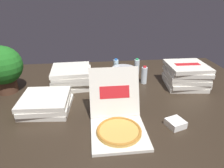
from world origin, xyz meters
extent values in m
cube|color=#2D2319|center=(0.00, 0.00, -0.01)|extent=(3.20, 2.40, 0.02)
cube|color=silver|center=(-0.02, -0.49, 0.01)|extent=(0.41, 0.41, 0.02)
cylinder|color=gold|center=(-0.02, -0.49, 0.03)|extent=(0.33, 0.33, 0.02)
torus|color=#B1712A|center=(-0.02, -0.49, 0.04)|extent=(0.33, 0.33, 0.02)
cube|color=silver|center=(-0.02, -0.21, 0.21)|extent=(0.41, 0.17, 0.39)
cube|color=red|center=(-0.02, -0.22, 0.22)|extent=(0.24, 0.04, 0.10)
cube|color=silver|center=(-0.41, 0.42, 0.02)|extent=(0.44, 0.44, 0.04)
cube|color=red|center=(-0.41, 0.42, 0.04)|extent=(0.27, 0.10, 0.00)
cube|color=silver|center=(-0.41, 0.42, 0.06)|extent=(0.43, 0.43, 0.04)
cube|color=red|center=(-0.41, 0.42, 0.08)|extent=(0.27, 0.09, 0.00)
cube|color=silver|center=(-0.42, 0.41, 0.10)|extent=(0.41, 0.41, 0.04)
cube|color=silver|center=(-0.41, 0.41, 0.15)|extent=(0.41, 0.41, 0.04)
cube|color=red|center=(-0.41, 0.41, 0.17)|extent=(0.27, 0.08, 0.00)
cube|color=silver|center=(-0.42, 0.41, 0.19)|extent=(0.42, 0.42, 0.04)
cube|color=silver|center=(-0.61, -0.06, 0.02)|extent=(0.44, 0.44, 0.04)
cube|color=silver|center=(-0.61, -0.06, 0.06)|extent=(0.42, 0.42, 0.04)
cube|color=red|center=(-0.61, -0.06, 0.08)|extent=(0.27, 0.08, 0.00)
cube|color=silver|center=(-0.62, -0.06, 0.10)|extent=(0.43, 0.43, 0.04)
cube|color=silver|center=(0.83, 0.28, 0.02)|extent=(0.45, 0.45, 0.04)
cube|color=silver|center=(0.83, 0.27, 0.06)|extent=(0.43, 0.43, 0.04)
cube|color=red|center=(0.83, 0.27, 0.08)|extent=(0.27, 0.09, 0.00)
cube|color=silver|center=(0.83, 0.27, 0.10)|extent=(0.45, 0.45, 0.04)
cube|color=red|center=(0.83, 0.27, 0.13)|extent=(0.27, 0.11, 0.00)
cube|color=silver|center=(0.82, 0.27, 0.15)|extent=(0.45, 0.45, 0.04)
cube|color=silver|center=(0.84, 0.27, 0.19)|extent=(0.45, 0.45, 0.04)
cube|color=silver|center=(0.83, 0.27, 0.23)|extent=(0.41, 0.41, 0.04)
cube|color=red|center=(0.83, 0.27, 0.25)|extent=(0.27, 0.08, 0.00)
cylinder|color=#B7BABF|center=(0.18, 0.51, 0.07)|extent=(0.28, 0.28, 0.15)
cylinder|color=white|center=(0.39, 0.38, 0.10)|extent=(0.07, 0.07, 0.19)
cylinder|color=red|center=(0.39, 0.38, 0.20)|extent=(0.04, 0.04, 0.02)
cylinder|color=white|center=(0.37, 0.66, 0.10)|extent=(0.07, 0.07, 0.19)
cylinder|color=#239951|center=(0.37, 0.66, 0.20)|extent=(0.04, 0.04, 0.02)
cylinder|color=white|center=(0.23, 0.31, 0.10)|extent=(0.07, 0.07, 0.19)
cylinder|color=blue|center=(0.23, 0.31, 0.20)|extent=(0.04, 0.04, 0.02)
cylinder|color=silver|center=(0.11, 0.68, 0.10)|extent=(0.07, 0.07, 0.19)
cylinder|color=blue|center=(0.11, 0.68, 0.20)|extent=(0.04, 0.04, 0.02)
cylinder|color=#513323|center=(-1.08, 0.33, 0.06)|extent=(0.20, 0.20, 0.13)
sphere|color=#1E661D|center=(-1.08, 0.33, 0.29)|extent=(0.39, 0.39, 0.39)
cube|color=white|center=(0.43, -0.44, 0.03)|extent=(0.16, 0.16, 0.06)
camera|label=1|loc=(-0.21, -1.67, 0.97)|focal=32.33mm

